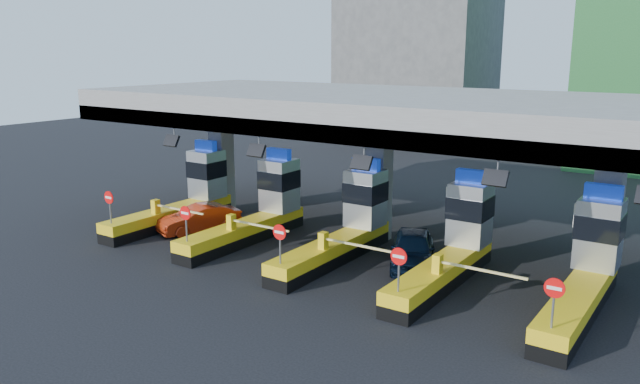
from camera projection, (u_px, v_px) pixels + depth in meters
The scene contains 10 objects.
ground at pixel (344, 256), 27.62m from camera, with size 120.00×120.00×0.00m, color black.
toll_canopy at pixel (379, 112), 28.57m from camera, with size 28.00×12.09×7.00m.
toll_lane_far_left at pixel (187, 195), 33.01m from camera, with size 4.43×8.00×4.16m.
toll_lane_left at pixel (260, 209), 30.27m from camera, with size 4.43×8.00×4.16m.
toll_lane_center at pixel (348, 224), 27.53m from camera, with size 4.43×8.00×4.16m.
toll_lane_right at pixel (455, 244), 24.80m from camera, with size 4.43×8.00×4.16m.
toll_lane_far_right at pixel (588, 268), 22.06m from camera, with size 4.43×8.00×4.16m.
bg_building_concrete at pixel (417, 49), 62.31m from camera, with size 14.00×10.00×18.00m, color #4C4C49.
van at pixel (413, 249), 26.19m from camera, with size 1.79×4.44×1.51m, color black.
red_car at pixel (199, 219), 31.18m from camera, with size 1.43×4.11×1.35m, color #A7280C.
Camera 1 is at (13.87, -22.36, 8.95)m, focal length 35.00 mm.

